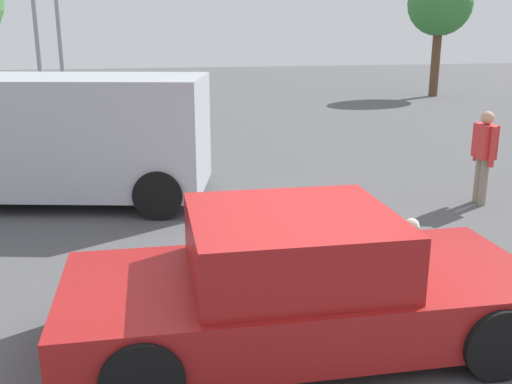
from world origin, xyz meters
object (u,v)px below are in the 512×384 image
sedan_foreground (299,284)px  dog (399,227)px  van_white (55,134)px  pedestrian (484,150)px

sedan_foreground → dog: 2.88m
van_white → pedestrian: van_white is taller
dog → van_white: size_ratio=0.10×
sedan_foreground → van_white: size_ratio=0.81×
pedestrian → sedan_foreground: bearing=-135.2°
dog → van_white: (-4.66, 3.31, 0.85)m
sedan_foreground → pedestrian: 5.59m
van_white → pedestrian: 7.09m
van_white → dog: bearing=-21.8°
sedan_foreground → dog: bearing=47.8°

